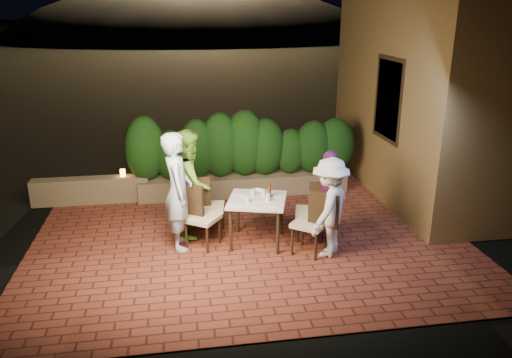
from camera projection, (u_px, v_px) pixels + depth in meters
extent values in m
plane|color=black|center=(251.00, 245.00, 8.03)|extent=(400.00, 400.00, 0.00)
cube|color=brown|center=(247.00, 235.00, 8.52)|extent=(7.00, 6.00, 0.15)
cube|color=olive|center=(419.00, 68.00, 9.63)|extent=(1.60, 5.00, 5.00)
cube|color=black|center=(390.00, 99.00, 9.21)|extent=(0.08, 1.00, 1.40)
cube|color=black|center=(389.00, 99.00, 9.21)|extent=(0.06, 1.15, 1.55)
cube|color=#706347|center=(244.00, 184.00, 10.14)|extent=(4.20, 0.55, 0.40)
cube|color=#706347|center=(91.00, 190.00, 9.67)|extent=(2.20, 0.30, 0.50)
ellipsoid|color=black|center=(198.00, 70.00, 65.68)|extent=(52.00, 40.00, 22.00)
cylinder|color=white|center=(239.00, 204.00, 7.63)|extent=(0.22, 0.22, 0.01)
cylinder|color=white|center=(244.00, 193.00, 8.07)|extent=(0.22, 0.22, 0.01)
cylinder|color=white|center=(272.00, 204.00, 7.62)|extent=(0.23, 0.23, 0.01)
cylinder|color=white|center=(275.00, 194.00, 8.04)|extent=(0.23, 0.23, 0.01)
cylinder|color=white|center=(255.00, 199.00, 7.81)|extent=(0.23, 0.23, 0.01)
cylinder|color=white|center=(260.00, 206.00, 7.52)|extent=(0.22, 0.22, 0.01)
cylinder|color=silver|center=(248.00, 199.00, 7.65)|extent=(0.07, 0.07, 0.12)
cylinder|color=silver|center=(253.00, 192.00, 7.96)|extent=(0.07, 0.07, 0.11)
cylinder|color=silver|center=(268.00, 198.00, 7.72)|extent=(0.07, 0.07, 0.12)
cylinder|color=silver|center=(263.00, 193.00, 7.94)|extent=(0.07, 0.07, 0.12)
imported|color=white|center=(258.00, 191.00, 8.12)|extent=(0.25, 0.25, 0.04)
imported|color=silver|center=(178.00, 191.00, 7.64)|extent=(0.46, 0.69, 1.86)
imported|color=#79BD3B|center=(190.00, 182.00, 8.17)|extent=(0.74, 0.91, 1.77)
imported|color=white|center=(329.00, 208.00, 7.45)|extent=(1.07, 1.13, 1.53)
imported|color=#742673|center=(329.00, 196.00, 7.96)|extent=(0.75, 0.95, 1.51)
cylinder|color=orange|center=(123.00, 173.00, 9.66)|extent=(0.10, 0.10, 0.14)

